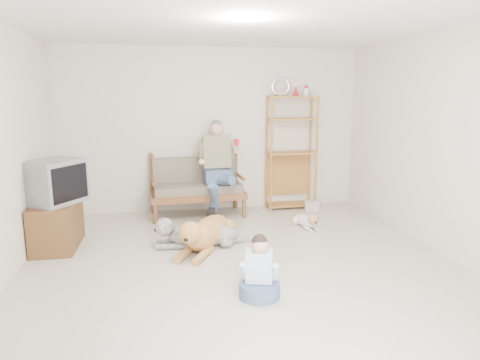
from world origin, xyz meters
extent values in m
plane|color=silver|center=(0.00, 0.00, 0.00)|extent=(5.50, 5.50, 0.00)
plane|color=white|center=(0.00, 0.00, 2.70)|extent=(5.50, 5.50, 0.00)
plane|color=beige|center=(0.00, 2.75, 1.35)|extent=(5.00, 0.00, 5.00)
plane|color=beige|center=(0.00, -2.75, 1.35)|extent=(5.00, 0.00, 5.00)
plane|color=beige|center=(2.50, 0.00, 1.35)|extent=(0.00, 5.50, 5.50)
cube|color=brown|center=(-0.30, 2.34, 0.35)|extent=(1.54, 0.78, 0.10)
cube|color=#726857|center=(-0.30, 2.34, 0.47)|extent=(1.41, 0.68, 0.13)
cube|color=#726857|center=(-0.30, 2.58, 0.70)|extent=(1.38, 0.20, 0.45)
cylinder|color=brown|center=(-0.30, 2.64, 0.90)|extent=(1.40, 0.13, 0.05)
cylinder|color=brown|center=(-1.00, 2.04, 0.15)|extent=(0.07, 0.07, 0.30)
cylinder|color=brown|center=(-1.00, 2.64, 0.47)|extent=(0.07, 0.07, 0.95)
cylinder|color=brown|center=(0.40, 2.04, 0.15)|extent=(0.07, 0.07, 0.30)
cylinder|color=brown|center=(0.40, 2.64, 0.47)|extent=(0.07, 0.07, 0.95)
cube|color=#495B86|center=(0.02, 2.30, 0.66)|extent=(0.42, 0.40, 0.21)
cube|color=gray|center=(0.02, 2.40, 1.03)|extent=(0.44, 0.30, 0.55)
sphere|color=tan|center=(0.02, 2.37, 1.40)|extent=(0.22, 0.22, 0.22)
sphere|color=#5A5450|center=(0.02, 2.39, 1.44)|extent=(0.20, 0.20, 0.20)
cylinder|color=red|center=(0.31, 2.17, 1.21)|extent=(0.07, 0.07, 0.09)
cube|color=#A27233|center=(1.33, 2.55, 1.90)|extent=(0.81, 0.33, 0.03)
torus|color=silver|center=(1.11, 2.55, 2.06)|extent=(0.33, 0.05, 0.33)
cone|color=red|center=(1.38, 2.55, 1.99)|extent=(0.11, 0.11, 0.17)
cylinder|color=#A27233|center=(0.93, 2.39, 0.96)|extent=(0.04, 0.04, 1.92)
cylinder|color=#A27233|center=(0.93, 2.71, 0.96)|extent=(0.04, 0.04, 1.92)
cylinder|color=#A27233|center=(1.72, 2.39, 0.96)|extent=(0.04, 0.04, 1.92)
cylinder|color=#A27233|center=(1.72, 2.71, 0.96)|extent=(0.04, 0.04, 1.92)
cube|color=silver|center=(1.65, 2.34, 0.08)|extent=(0.27, 0.22, 0.15)
cube|color=brown|center=(-2.22, 1.24, 0.30)|extent=(0.52, 0.91, 0.60)
cube|color=brown|center=(-2.46, 1.02, 0.30)|extent=(0.03, 0.40, 0.50)
cube|color=brown|center=(-2.46, 1.46, 0.30)|extent=(0.03, 0.40, 0.50)
cube|color=slate|center=(-2.20, 1.20, 0.87)|extent=(0.80, 0.84, 0.55)
cube|color=black|center=(-1.98, 1.05, 0.87)|extent=(0.33, 0.47, 0.44)
cube|color=white|center=(-1.25, 2.73, 0.30)|extent=(0.12, 0.02, 0.08)
ellipsoid|color=#B97340|center=(-0.29, 0.97, 0.17)|extent=(0.86, 1.16, 0.35)
sphere|color=#B97340|center=(-0.45, 0.68, 0.20)|extent=(0.35, 0.35, 0.35)
sphere|color=#B97340|center=(-0.57, 0.43, 0.35)|extent=(0.27, 0.27, 0.27)
ellipsoid|color=#B97340|center=(-0.63, 0.33, 0.32)|extent=(0.20, 0.23, 0.11)
cylinder|color=#B97340|center=(-0.04, 1.46, 0.07)|extent=(0.11, 0.44, 0.06)
ellipsoid|color=#B97340|center=(-0.65, 0.50, 0.35)|extent=(0.09, 0.10, 0.14)
ellipsoid|color=#B97340|center=(-0.48, 0.41, 0.35)|extent=(0.09, 0.10, 0.14)
ellipsoid|color=silver|center=(-0.36, 0.92, 0.14)|extent=(0.93, 0.35, 0.28)
sphere|color=silver|center=(-0.64, 0.94, 0.16)|extent=(0.28, 0.28, 0.28)
sphere|color=silver|center=(-0.87, 0.95, 0.28)|extent=(0.24, 0.24, 0.24)
ellipsoid|color=silver|center=(-0.97, 0.95, 0.25)|extent=(0.17, 0.11, 0.09)
cylinder|color=silver|center=(0.10, 0.90, 0.06)|extent=(0.36, 0.15, 0.04)
ellipsoid|color=silver|center=(-0.84, 1.03, 0.28)|extent=(0.08, 0.06, 0.12)
ellipsoid|color=silver|center=(-0.85, 0.86, 0.28)|extent=(0.08, 0.06, 0.12)
ellipsoid|color=silver|center=(1.21, 1.46, 0.09)|extent=(0.27, 0.47, 0.17)
sphere|color=silver|center=(1.23, 1.33, 0.10)|extent=(0.17, 0.17, 0.17)
sphere|color=#AC8056|center=(1.25, 1.23, 0.17)|extent=(0.16, 0.16, 0.16)
ellipsoid|color=#AC8056|center=(1.26, 1.16, 0.16)|extent=(0.09, 0.12, 0.06)
cylinder|color=silver|center=(1.17, 1.68, 0.03)|extent=(0.11, 0.17, 0.03)
cone|color=#AC8056|center=(1.19, 1.23, 0.22)|extent=(0.05, 0.05, 0.05)
cone|color=#AC8056|center=(1.30, 1.25, 0.22)|extent=(0.05, 0.05, 0.05)
torus|color=red|center=(1.25, 1.25, 0.16)|extent=(0.15, 0.15, 0.02)
cylinder|color=#495B86|center=(0.01, -0.61, 0.07)|extent=(0.40, 0.40, 0.15)
cube|color=#D0E5FA|center=(0.01, -0.60, 0.31)|extent=(0.29, 0.23, 0.31)
sphere|color=tan|center=(0.01, -0.61, 0.53)|extent=(0.17, 0.17, 0.17)
sphere|color=black|center=(0.01, -0.61, 0.56)|extent=(0.16, 0.16, 0.16)
camera|label=1|loc=(-0.92, -4.38, 1.96)|focal=32.00mm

